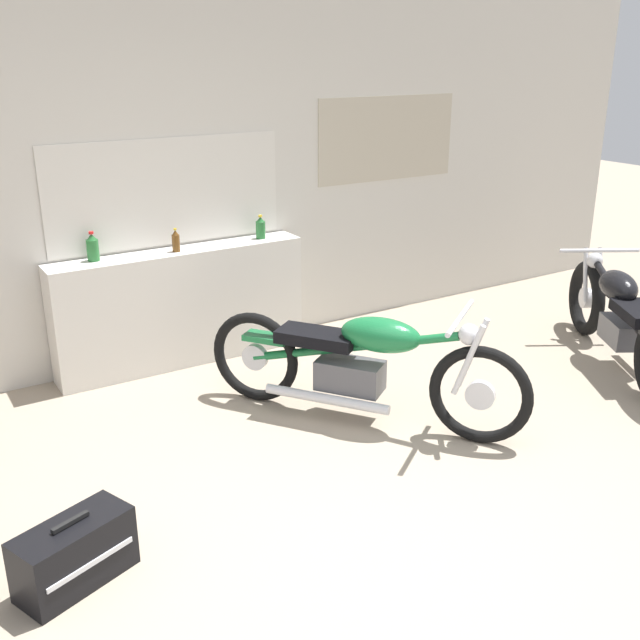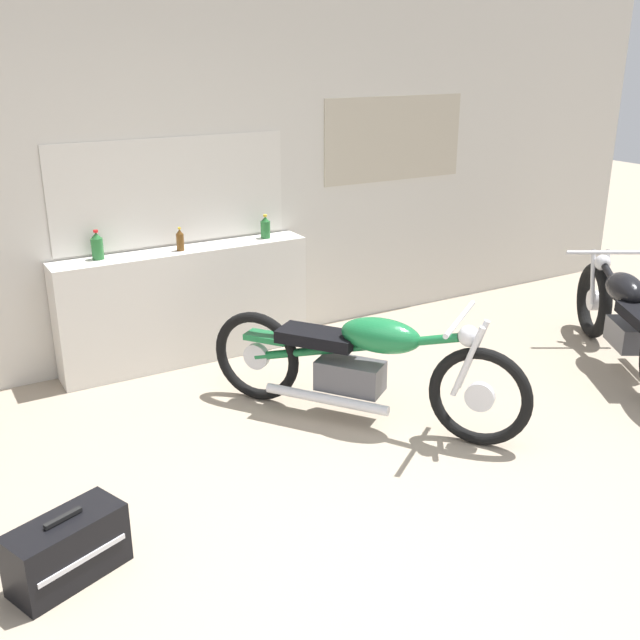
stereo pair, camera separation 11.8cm
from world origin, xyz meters
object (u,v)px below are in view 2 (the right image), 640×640
Objects in this scene: motorcycle_black at (627,321)px; hard_case_black at (67,549)px; bottle_leftmost at (97,246)px; motorcycle_green at (361,362)px; bottle_left_center at (180,240)px; bottle_center at (265,228)px.

motorcycle_black reaches higher than hard_case_black.
hard_case_black is (-0.79, -2.19, -0.83)m from bottle_leftmost.
bottle_leftmost is at bearing 70.15° from hard_case_black.
motorcycle_green is (1.21, -1.57, -0.57)m from bottle_leftmost.
bottle_left_center is at bearing 56.99° from hard_case_black.
bottle_leftmost is 0.12× the size of motorcycle_black.
motorcycle_green is 1.02× the size of motorcycle_black.
hard_case_black is at bearing -123.01° from bottle_left_center.
motorcycle_black is (2.18, -0.29, -0.02)m from motorcycle_green.
hard_case_black is at bearing -162.58° from motorcycle_green.
bottle_left_center is 0.94× the size of bottle_center.
bottle_left_center is 0.30× the size of hard_case_black.
bottle_leftmost is at bearing 173.40° from bottle_left_center.
motorcycle_black is at bearing -41.17° from bottle_center.
motorcycle_black is 4.20m from hard_case_black.
bottle_left_center is 3.37m from motorcycle_black.
hard_case_black is (-4.18, -0.33, -0.23)m from motorcycle_black.
bottle_leftmost is 1.13× the size of bottle_center.
bottle_center is at bearing 138.83° from motorcycle_black.
hard_case_black is at bearing -175.44° from motorcycle_black.
bottle_leftmost reaches higher than motorcycle_black.
bottle_left_center is at bearing -6.60° from bottle_leftmost.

